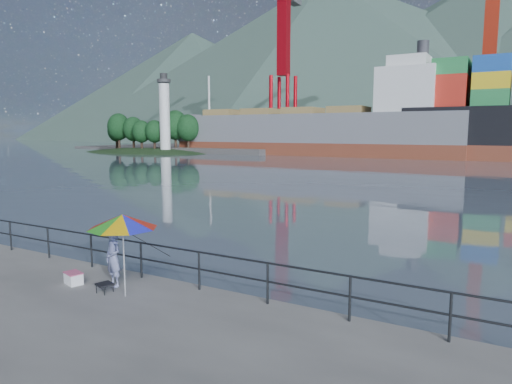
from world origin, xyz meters
TOP-DOWN VIEW (x-y plane):
  - harbor_water at (0.00, 130.00)m, footprint 500.00×280.00m
  - guardrail at (0.00, 1.70)m, footprint 22.00×0.06m
  - lighthouse_islet at (-54.97, 61.99)m, footprint 48.00×26.40m
  - fisherman at (0.86, 0.82)m, footprint 0.62×0.48m
  - beach_umbrella at (1.68, 0.41)m, footprint 1.98×1.98m
  - folding_stool at (1.04, 0.34)m, footprint 0.46×0.46m
  - cooler_bag at (-0.21, 0.40)m, footprint 0.58×0.46m
  - fishing_rod at (0.87, 2.06)m, footprint 0.48×1.49m
  - bulk_carrier at (-20.39, 69.30)m, footprint 52.49×9.08m

SIDE VIEW (x-z plane):
  - harbor_water at x=0.00m, z-range 0.00..0.00m
  - fishing_rod at x=0.87m, z-range -0.55..0.55m
  - folding_stool at x=1.04m, z-range 0.01..0.25m
  - cooler_bag at x=-0.21m, z-range 0.00..0.29m
  - lighthouse_islet at x=-54.97m, z-range -9.34..9.86m
  - guardrail at x=0.00m, z-range 0.01..1.03m
  - fisherman at x=0.86m, z-range 0.00..1.51m
  - beach_umbrella at x=1.68m, z-range 0.86..2.93m
  - bulk_carrier at x=-20.39m, z-range -3.14..11.36m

